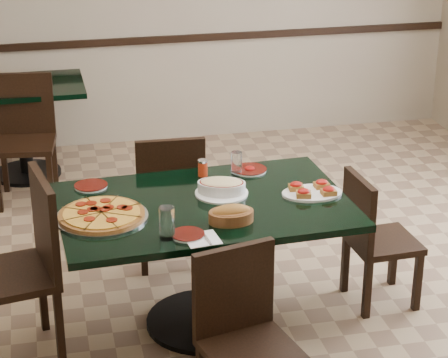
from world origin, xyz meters
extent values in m
plane|color=#8C7250|center=(0.00, 0.00, 0.00)|extent=(5.50, 5.50, 0.00)
cube|color=black|center=(0.00, 2.73, 0.90)|extent=(5.00, 0.03, 0.06)
cube|color=black|center=(-0.31, -0.32, 0.73)|extent=(1.60, 1.08, 0.04)
cylinder|color=black|center=(-0.31, -0.32, 0.35)|extent=(0.13, 0.13, 0.71)
cylinder|color=black|center=(-0.31, -0.32, 0.01)|extent=(0.67, 0.67, 0.03)
cube|color=black|center=(-1.27, 2.16, 0.73)|extent=(0.98, 0.72, 0.04)
cylinder|color=black|center=(-1.27, 2.16, 0.35)|extent=(0.11, 0.11, 0.71)
cylinder|color=black|center=(-1.27, 2.16, 0.01)|extent=(0.53, 0.53, 0.03)
cube|color=black|center=(-0.38, 0.49, 0.43)|extent=(0.43, 0.43, 0.04)
cube|color=black|center=(-0.39, 0.30, 0.67)|extent=(0.42, 0.06, 0.45)
cube|color=black|center=(-0.19, 0.66, 0.20)|extent=(0.04, 0.04, 0.41)
cube|color=black|center=(-0.21, 0.30, 0.20)|extent=(0.04, 0.04, 0.41)
cube|color=black|center=(-0.55, 0.68, 0.20)|extent=(0.04, 0.04, 0.41)
cube|color=black|center=(-0.57, 0.32, 0.20)|extent=(0.04, 0.04, 0.41)
cube|color=black|center=(-0.28, -1.25, 0.41)|extent=(0.49, 0.49, 0.04)
cube|color=black|center=(-0.32, -1.07, 0.65)|extent=(0.40, 0.13, 0.43)
cube|color=black|center=(0.75, -0.29, 0.38)|extent=(0.40, 0.40, 0.04)
cube|color=black|center=(0.58, -0.30, 0.60)|extent=(0.06, 0.38, 0.40)
cube|color=black|center=(0.92, -0.44, 0.18)|extent=(0.04, 0.04, 0.36)
cube|color=black|center=(0.60, -0.46, 0.18)|extent=(0.04, 0.04, 0.36)
cube|color=black|center=(0.90, -0.12, 0.18)|extent=(0.04, 0.04, 0.36)
cube|color=black|center=(0.59, -0.14, 0.18)|extent=(0.04, 0.04, 0.36)
cube|color=black|center=(-1.36, -0.42, 0.48)|extent=(0.55, 0.55, 0.04)
cube|color=black|center=(-1.15, -0.38, 0.75)|extent=(0.13, 0.47, 0.50)
cube|color=black|center=(-1.20, -0.18, 0.23)|extent=(0.05, 0.05, 0.46)
cube|color=black|center=(-1.12, -0.58, 0.23)|extent=(0.05, 0.05, 0.46)
cube|color=black|center=(-1.26, 1.64, 0.44)|extent=(0.48, 0.48, 0.04)
cube|color=black|center=(-1.24, 1.84, 0.70)|extent=(0.44, 0.09, 0.46)
cube|color=black|center=(-1.42, 1.85, 0.21)|extent=(0.04, 0.04, 0.42)
cube|color=black|center=(-1.10, 1.43, 0.21)|extent=(0.04, 0.04, 0.42)
cube|color=black|center=(-1.05, 1.81, 0.21)|extent=(0.04, 0.04, 0.42)
cylinder|color=silver|center=(-0.86, -0.39, 0.76)|extent=(0.48, 0.48, 0.01)
cylinder|color=brown|center=(-0.86, -0.39, 0.77)|extent=(0.45, 0.45, 0.02)
cylinder|color=#C48829|center=(-0.86, -0.39, 0.78)|extent=(0.40, 0.40, 0.01)
cylinder|color=silver|center=(-0.19, -0.23, 0.76)|extent=(0.29, 0.29, 0.01)
ellipsoid|color=beige|center=(-0.19, -0.23, 0.82)|extent=(0.27, 0.21, 0.04)
ellipsoid|color=#915E28|center=(-0.22, -0.58, 0.81)|extent=(0.20, 0.10, 0.08)
cylinder|color=silver|center=(-0.46, -0.69, 0.76)|extent=(0.17, 0.17, 0.01)
cylinder|color=#390703|center=(-0.46, -0.69, 0.76)|extent=(0.17, 0.17, 0.00)
cylinder|color=silver|center=(0.04, 0.07, 0.76)|extent=(0.20, 0.20, 0.01)
cylinder|color=#390703|center=(0.04, 0.07, 0.76)|extent=(0.20, 0.20, 0.00)
ellipsoid|color=#AB0809|center=(0.04, 0.07, 0.77)|extent=(0.06, 0.06, 0.03)
cylinder|color=silver|center=(-0.88, 0.03, 0.76)|extent=(0.18, 0.18, 0.01)
cylinder|color=#390703|center=(-0.88, 0.03, 0.76)|extent=(0.19, 0.19, 0.00)
cube|color=white|center=(-0.40, -0.74, 0.75)|extent=(0.18, 0.18, 0.00)
cube|color=silver|center=(-0.38, -0.74, 0.76)|extent=(0.03, 0.15, 0.00)
cylinder|color=white|center=(-0.04, 0.04, 0.82)|extent=(0.06, 0.06, 0.13)
cylinder|color=white|center=(-0.57, -0.69, 0.83)|extent=(0.08, 0.08, 0.17)
cylinder|color=red|center=(-0.24, 0.06, 0.79)|extent=(0.06, 0.06, 0.09)
cylinder|color=silver|center=(-0.24, 0.06, 0.84)|extent=(0.06, 0.06, 0.01)
camera|label=1|loc=(-1.12, -4.50, 2.68)|focal=70.00mm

